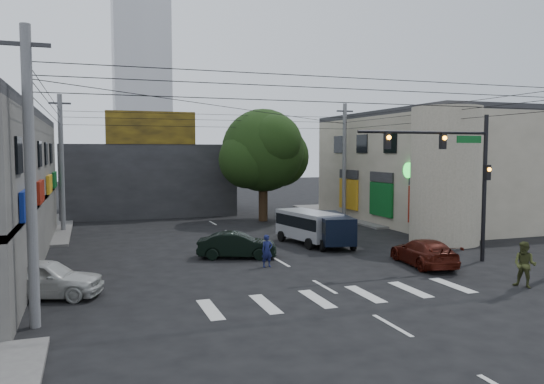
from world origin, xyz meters
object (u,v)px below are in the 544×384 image
maroon_sedan (423,252)px  pedestrian_olive (525,265)px  utility_pole_near_left (30,179)px  utility_pole_far_left (62,164)px  traffic_gantry (457,164)px  navy_van (331,230)px  dark_sedan (237,245)px  street_tree (263,151)px  white_compact (44,278)px  traffic_officer (267,251)px  silver_minivan (308,228)px  utility_pole_far_right (344,162)px

maroon_sedan → pedestrian_olive: (1.37, -4.79, 0.29)m
utility_pole_near_left → utility_pole_far_left: (0.00, 20.50, 0.00)m
traffic_gantry → navy_van: 8.23m
dark_sedan → maroon_sedan: size_ratio=0.92×
traffic_gantry → street_tree: bearing=102.0°
white_compact → maroon_sedan: white_compact is taller
maroon_sedan → utility_pole_near_left: bearing=19.1°
traffic_gantry → pedestrian_olive: (-0.33, -4.70, -3.91)m
white_compact → dark_sedan: bearing=-42.8°
dark_sedan → pedestrian_olive: pedestrian_olive is taller
utility_pole_near_left → white_compact: 5.22m
street_tree → traffic_officer: 17.19m
street_tree → navy_van: (0.20, -11.74, -4.56)m
pedestrian_olive → traffic_gantry: bearing=148.6°
dark_sedan → silver_minivan: bearing=-44.1°
traffic_gantry → pedestrian_olive: traffic_gantry is taller
utility_pole_near_left → traffic_officer: size_ratio=6.03×
utility_pole_far_left → pedestrian_olive: bearing=-50.3°
traffic_gantry → dark_sedan: (-9.59, 4.74, -4.17)m
dark_sedan → silver_minivan: 5.67m
street_tree → maroon_sedan: street_tree is taller
utility_pole_near_left → utility_pole_far_right: 29.35m
navy_van → white_compact: bearing=123.7°
utility_pole_far_right → navy_van: bearing=-120.4°
dark_sedan → navy_van: size_ratio=0.88×
white_compact → pedestrian_olive: size_ratio=2.49×
utility_pole_far_left → utility_pole_far_right: bearing=0.0°
utility_pole_far_left → silver_minivan: size_ratio=1.96×
pedestrian_olive → street_tree: bearing=161.4°
traffic_officer → silver_minivan: bearing=44.5°
street_tree → dark_sedan: size_ratio=2.06×
traffic_gantry → dark_sedan: 11.48m
utility_pole_near_left → white_compact: utility_pole_near_left is taller
street_tree → traffic_gantry: bearing=-78.0°
white_compact → street_tree: bearing=-20.1°
utility_pole_far_left → silver_minivan: utility_pole_far_left is taller
utility_pole_near_left → white_compact: (0.00, 3.50, -3.87)m
utility_pole_near_left → white_compact: size_ratio=2.00×
traffic_officer → traffic_gantry: bearing=-19.8°
navy_van → pedestrian_olive: bearing=-152.6°
traffic_gantry → pedestrian_olive: bearing=-94.0°
navy_van → pedestrian_olive: 11.44m
utility_pole_far_left → utility_pole_far_right: (21.00, 0.00, 0.00)m
dark_sedan → pedestrian_olive: (9.26, -9.44, 0.27)m
navy_van → pedestrian_olive: size_ratio=2.59×
utility_pole_far_right → pedestrian_olive: (-3.01, -21.70, -3.68)m
navy_van → pedestrian_olive: (3.29, -10.96, 0.01)m
street_tree → dark_sedan: bearing=-113.5°
utility_pole_near_left → utility_pole_far_left: bearing=90.0°
white_compact → maroon_sedan: 16.62m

